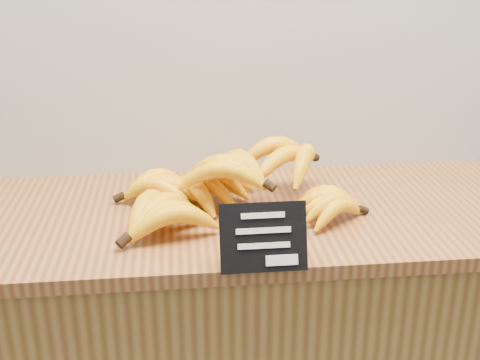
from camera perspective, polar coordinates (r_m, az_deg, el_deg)
counter_top at (r=1.35m, az=-0.22°, el=-3.36°), size 1.36×0.54×0.03m
chalkboard_sign at (r=1.09m, az=2.24°, el=-5.47°), size 0.16×0.05×0.12m
banana_pile at (r=1.33m, az=-1.59°, el=-0.55°), size 0.57×0.37×0.13m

